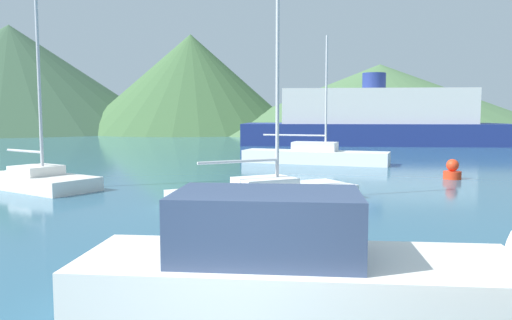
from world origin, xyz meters
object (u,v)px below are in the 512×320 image
Objects in this scene: ferry_distant at (373,120)px; buoy_marker at (452,171)px; motorboat_near at (345,279)px; sailboat_inner at (265,191)px; sailboat_middle at (315,155)px; sailboat_outer at (37,179)px.

ferry_distant is 26.73m from buoy_marker.
sailboat_inner is at bearing 101.44° from motorboat_near.
ferry_distant is at bearing 87.54° from sailboat_middle.
sailboat_middle is at bearing -107.39° from ferry_distant.
sailboat_middle is 1.09× the size of sailboat_outer.
motorboat_near is at bearing -17.62° from sailboat_outer.
ferry_distant is (7.76, 19.54, 1.84)m from sailboat_middle.
buoy_marker is at bearing 69.39° from motorboat_near.
sailboat_outer reaches higher than motorboat_near.
motorboat_near is at bearing -75.88° from sailboat_middle.
sailboat_outer reaches higher than sailboat_middle.
sailboat_inner is 9.22m from sailboat_outer.
sailboat_inner is 10.17m from buoy_marker.
sailboat_middle is (1.98, 22.23, -0.07)m from motorboat_near.
sailboat_outer is 0.31× the size of ferry_distant.
ferry_distant reaches higher than sailboat_inner.
sailboat_middle is at bearing 89.98° from motorboat_near.
sailboat_inner is at bearing -104.18° from ferry_distant.
sailboat_middle is at bearing 127.30° from buoy_marker.
sailboat_inner is 0.26× the size of ferry_distant.
sailboat_middle reaches higher than ferry_distant.
sailboat_middle reaches higher than buoy_marker.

